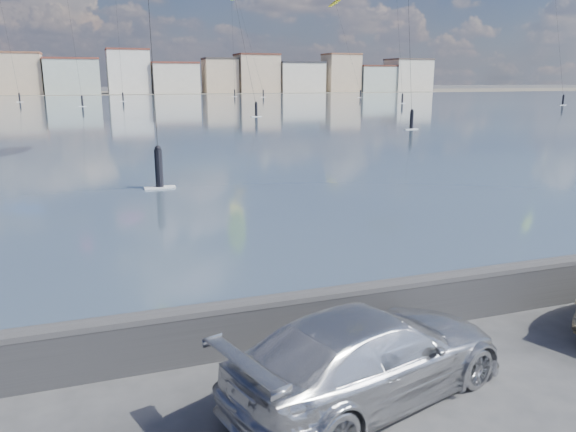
# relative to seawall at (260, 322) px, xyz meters

# --- Properties ---
(bay_water) EXTENTS (500.00, 177.00, 0.00)m
(bay_water) POSITION_rel_seawall_xyz_m (0.00, 88.80, -0.58)
(bay_water) COLOR #394C67
(bay_water) RESTS_ON ground
(far_shore_strip) EXTENTS (500.00, 60.00, 0.00)m
(far_shore_strip) POSITION_rel_seawall_xyz_m (0.00, 197.30, -0.57)
(far_shore_strip) COLOR #4C473D
(far_shore_strip) RESTS_ON ground
(seawall) EXTENTS (400.00, 0.36, 1.08)m
(seawall) POSITION_rel_seawall_xyz_m (0.00, 0.00, 0.00)
(seawall) COLOR #28282B
(seawall) RESTS_ON ground
(far_buildings) EXTENTS (240.79, 13.26, 14.60)m
(far_buildings) POSITION_rel_seawall_xyz_m (1.31, 183.30, 5.44)
(far_buildings) COLOR beige
(far_buildings) RESTS_ON ground
(car_silver) EXTENTS (5.35, 3.38, 1.44)m
(car_silver) POSITION_rel_seawall_xyz_m (1.18, -2.04, 0.14)
(car_silver) COLOR silver
(car_silver) RESTS_ON ground
(kitesurfer_11) EXTENTS (3.63, 17.44, 26.09)m
(kitesurfer_11) POSITION_rel_seawall_xyz_m (62.88, 137.53, 23.57)
(kitesurfer_11) COLOR yellow
(kitesurfer_11) RESTS_ON ground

